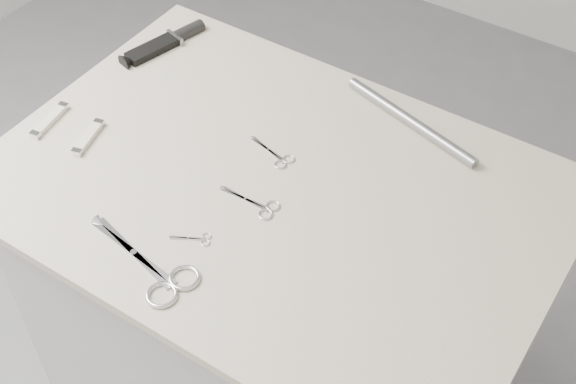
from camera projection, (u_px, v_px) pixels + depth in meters
The scene contains 10 objects.
plinth at pixel (277, 335), 1.75m from camera, with size 0.90×0.60×0.90m, color beige.
display_board at pixel (274, 190), 1.42m from camera, with size 1.00×0.70×0.02m, color beige.
large_shears at pixel (159, 274), 1.27m from camera, with size 0.23×0.10×0.01m.
embroidery_scissors_a at pixel (258, 205), 1.38m from camera, with size 0.11×0.05×0.00m.
embroidery_scissors_b at pixel (277, 156), 1.46m from camera, with size 0.10×0.05×0.00m.
tiny_scissors at pixel (196, 239), 1.33m from camera, with size 0.07×0.05×0.00m.
sheathed_knife at pixel (169, 41), 1.69m from camera, with size 0.08×0.19×0.02m.
pocket_knife_a at pixel (50, 120), 1.52m from camera, with size 0.04×0.10×0.01m.
pocket_knife_b at pixel (88, 137), 1.49m from camera, with size 0.04×0.10×0.01m.
metal_rail at pixel (411, 121), 1.52m from camera, with size 0.02×0.02×0.31m, color gray.
Camera 1 is at (0.56, -0.80, 1.94)m, focal length 50.00 mm.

